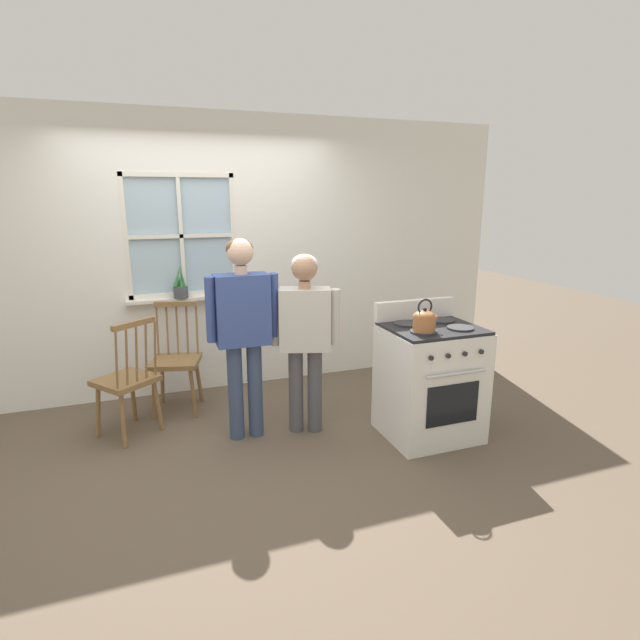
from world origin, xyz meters
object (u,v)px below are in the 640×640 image
chair_near_wall (127,381)px  potted_plant (181,288)px  chair_by_window (176,361)px  person_elderly_left (243,320)px  stove (430,380)px  person_teen_center (305,326)px  kettle (424,320)px

chair_near_wall → potted_plant: (0.52, 0.76, 0.60)m
chair_by_window → person_elderly_left: size_ratio=0.61×
chair_near_wall → stove: stove is taller
person_elderly_left → potted_plant: bearing=108.9°
person_teen_center → kettle: bearing=-17.7°
stove → kettle: bearing=-141.0°
chair_near_wall → potted_plant: bearing=-161.9°
chair_by_window → person_teen_center: bearing=-24.3°
chair_by_window → person_teen_center: (0.97, -0.81, 0.44)m
kettle → person_elderly_left: bearing=154.1°
potted_plant → stove: bearing=-41.8°
person_elderly_left → kettle: 1.40m
kettle → potted_plant: bearing=133.2°
stove → potted_plant: size_ratio=3.35×
person_elderly_left → potted_plant: 1.18m
chair_near_wall → person_elderly_left: size_ratio=0.61×
chair_near_wall → potted_plant: size_ratio=3.07×
chair_near_wall → person_teen_center: bearing=125.6°
person_teen_center → potted_plant: size_ratio=4.60×
chair_by_window → chair_near_wall: same height
kettle → potted_plant: size_ratio=0.76×
chair_by_window → chair_near_wall: size_ratio=1.00×
chair_near_wall → kettle: kettle is taller
chair_by_window → potted_plant: size_ratio=3.07×
person_elderly_left → potted_plant: (-0.37, 1.12, 0.08)m
person_elderly_left → kettle: person_elderly_left is taller
chair_by_window → stove: bearing=-17.2°
person_elderly_left → kettle: size_ratio=6.55×
person_elderly_left → stove: size_ratio=1.49×
potted_plant → chair_by_window: bearing=-106.8°
person_elderly_left → stove: person_elderly_left is taller
person_teen_center → kettle: (0.76, -0.55, 0.12)m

